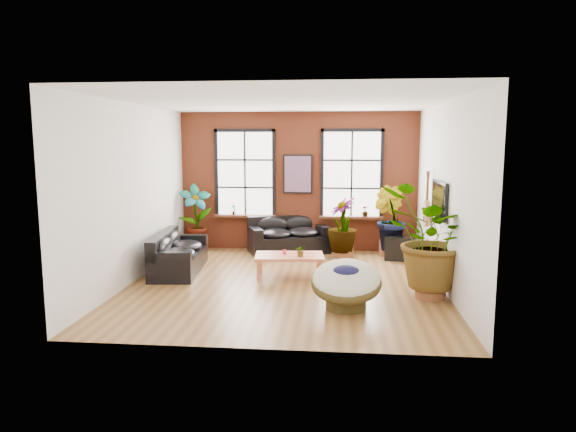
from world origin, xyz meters
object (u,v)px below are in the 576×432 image
object	(u,v)px
sofa_left	(177,254)
sofa_back	(288,236)
coffee_table	(289,257)
papasan_chair	(346,282)

from	to	relation	value
sofa_left	sofa_back	bearing A→B (deg)	-50.27
coffee_table	sofa_back	bearing A→B (deg)	90.58
papasan_chair	coffee_table	bearing A→B (deg)	124.33
sofa_back	coffee_table	bearing A→B (deg)	-104.34
sofa_back	coffee_table	world-z (taller)	sofa_back
sofa_left	papasan_chair	xyz separation A→B (m)	(3.57, -2.17, 0.07)
sofa_back	papasan_chair	distance (m)	4.58
coffee_table	papasan_chair	distance (m)	2.30
sofa_left	papasan_chair	bearing A→B (deg)	-126.74
sofa_back	coffee_table	size ratio (longest dim) A/B	1.47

